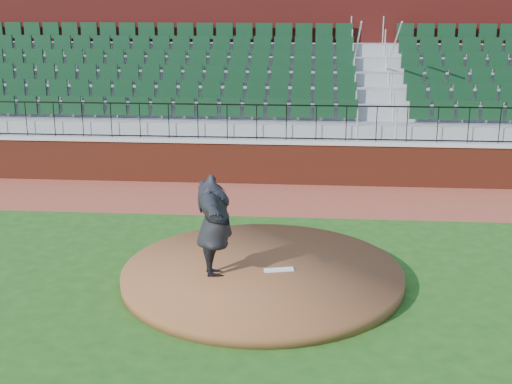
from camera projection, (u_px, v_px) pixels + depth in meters
ground at (250, 277)px, 13.54m from camera, size 90.00×90.00×0.00m
warning_track at (268, 198)px, 18.71m from camera, size 34.00×3.20×0.01m
field_wall at (271, 163)px, 20.08m from camera, size 34.00×0.35×1.20m
wall_cap at (271, 141)px, 19.90m from camera, size 34.00×0.45×0.10m
wall_railing at (271, 122)px, 19.75m from camera, size 34.00×0.05×1.00m
seating_stands at (277, 92)px, 22.22m from camera, size 34.00×5.10×4.60m
concourse_wall at (281, 69)px, 24.78m from camera, size 34.00×0.50×5.50m
pitchers_mound at (262, 275)px, 13.31m from camera, size 5.40×5.40×0.25m
pitching_rubber at (279, 270)px, 13.18m from camera, size 0.58×0.27×0.04m
pitcher at (214, 225)px, 12.75m from camera, size 1.20×2.48×1.95m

